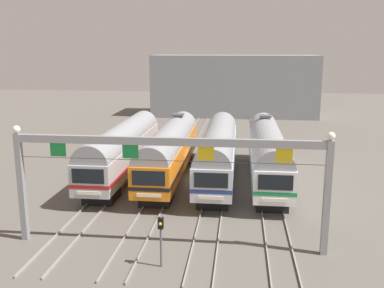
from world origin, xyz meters
TOP-DOWN VIEW (x-y plane):
  - ground_plane at (0.00, 0.00)m, footprint 160.00×160.00m
  - track_bed at (-0.00, 17.00)m, footprint 14.22×70.00m
  - commuter_train_stainless at (-6.36, -0.01)m, footprint 2.88×18.06m
  - commuter_train_orange at (-2.12, -0.00)m, footprint 2.88×18.06m
  - commuter_train_silver at (2.12, -0.01)m, footprint 2.88×18.06m
  - commuter_train_white at (6.36, -0.00)m, footprint 2.88×18.06m
  - catenary_gantry at (0.00, -13.50)m, footprint 17.96×0.44m
  - yard_signal_mast at (0.00, -15.94)m, footprint 0.28×0.35m
  - maintenance_building at (2.82, 39.03)m, footprint 27.76×10.00m

SIDE VIEW (x-z plane):
  - ground_plane at x=0.00m, z-range 0.00..0.00m
  - track_bed at x=0.00m, z-range 0.00..0.15m
  - yard_signal_mast at x=0.00m, z-range 0.56..3.36m
  - commuter_train_stainless at x=-6.36m, z-range 0.30..5.07m
  - commuter_train_silver at x=2.12m, z-range 0.30..5.07m
  - commuter_train_orange at x=-2.12m, z-range 0.16..5.21m
  - commuter_train_white at x=6.36m, z-range 0.16..5.21m
  - catenary_gantry at x=0.00m, z-range 1.64..8.61m
  - maintenance_building at x=2.82m, z-range 0.00..10.27m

